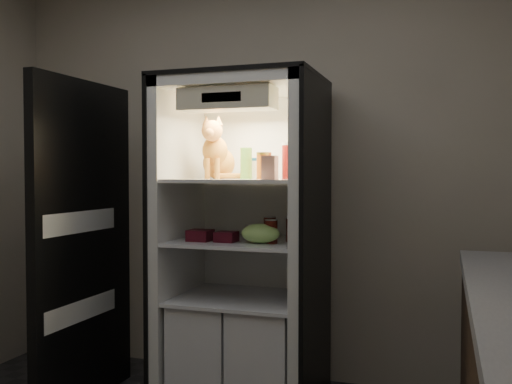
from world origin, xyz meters
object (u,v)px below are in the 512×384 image
Objects in this scene: salsa_jar at (264,166)px; pepper_jar at (293,161)px; mayo_tub at (254,168)px; grape_bag at (260,233)px; condiment_jar at (251,232)px; soda_can_a at (270,228)px; refrigerator at (245,264)px; cream_carton at (270,168)px; soda_can_b at (292,230)px; berry_box_right at (226,237)px; soda_can_c at (271,231)px; tabby_cat at (217,156)px; berry_box_left at (200,235)px; parmesan_shaker at (246,163)px.

pepper_jar reaches higher than salsa_jar.
mayo_tub reaches higher than grape_bag.
condiment_jar is (0.03, -0.13, -0.37)m from mayo_tub.
soda_can_a is at bearing 91.89° from grape_bag.
mayo_tub is 0.47m from grape_bag.
refrigerator reaches higher than salsa_jar.
condiment_jar is (-0.18, 0.23, -0.37)m from cream_carton.
refrigerator is at bearing 145.26° from condiment_jar.
berry_box_right is at bearing -161.70° from soda_can_b.
mayo_tub is 0.38m from soda_can_a.
pepper_jar reaches higher than soda_can_a.
soda_can_a and soda_can_c have the same top height.
soda_can_a is 1.15× the size of berry_box_right.
soda_can_b is 0.14m from soda_can_c.
grape_bag is at bearing -64.38° from mayo_tub.
soda_can_c is (-0.09, -0.10, -0.00)m from soda_can_b.
tabby_cat is 0.52m from berry_box_right.
soda_can_c is at bearing 14.80° from grape_bag.
soda_can_b is at bearing -28.94° from mayo_tub.
condiment_jar is (-0.09, 0.03, -0.38)m from salsa_jar.
refrigerator is 0.59m from salsa_jar.
soda_can_a is 0.20m from grape_bag.
salsa_jar reaches higher than cream_carton.
refrigerator is 0.33m from berry_box_left.
soda_can_b is 0.19m from grape_bag.
condiment_jar is (-0.10, -0.05, -0.02)m from soda_can_a.
tabby_cat is 2.46× the size of salsa_jar.
pepper_jar is 1.54× the size of soda_can_b.
cream_carton is 0.49m from berry_box_right.
cream_carton is at bearing -48.16° from grape_bag.
cream_carton reaches higher than soda_can_c.
berry_box_right is (-0.20, -0.19, -0.04)m from soda_can_a.
grape_bag reaches higher than berry_box_right.
refrigerator is 14.39× the size of soda_can_a.
tabby_cat is 2.86× the size of soda_can_c.
berry_box_right is at bearing 179.33° from grape_bag.
parmesan_shaker is 0.45m from berry_box_right.
mayo_tub is 0.48m from berry_box_right.
tabby_cat is (-0.18, 0.03, 0.64)m from refrigerator.
mayo_tub is (0.02, 0.09, 0.56)m from refrigerator.
soda_can_a is (-0.09, 0.29, -0.35)m from cream_carton.
refrigerator is at bearing -104.78° from mayo_tub.
berry_box_right is at bearing 3.66° from berry_box_left.
salsa_jar is at bearing -24.70° from parmesan_shaker.
parmesan_shaker is 1.35× the size of soda_can_b.
soda_can_b is 0.52m from berry_box_left.
parmesan_shaker is at bearing 169.04° from soda_can_b.
mayo_tub is 0.57× the size of grape_bag.
grape_bag is at bearing -81.52° from salsa_jar.
refrigerator reaches higher than soda_can_c.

